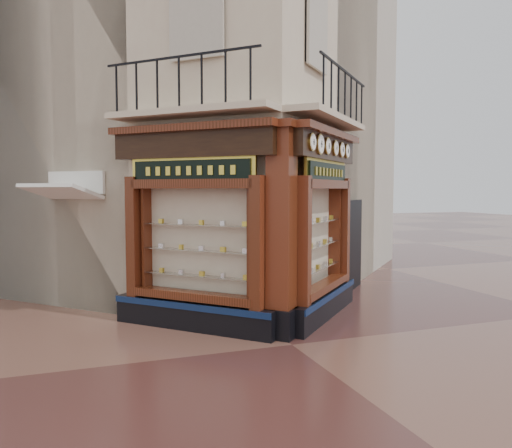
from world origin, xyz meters
name	(u,v)px	position (x,y,z in m)	size (l,w,h in m)	color
ground	(292,345)	(0.00, 0.00, 0.00)	(80.00, 80.00, 0.00)	#43221F
main_building	(205,74)	(0.00, 6.16, 6.00)	(8.00, 8.00, 12.00)	beige
neighbour_left	(110,102)	(-2.47, 8.63, 5.50)	(8.00, 8.00, 11.00)	#B7B0A0
neighbour_right	(258,110)	(2.47, 8.63, 5.50)	(8.00, 8.00, 11.00)	#B7B0A0
shopfront_left	(193,229)	(-1.41, 1.57, 1.98)	(2.86, 2.86, 3.98)	black
shopfront_right	(323,225)	(1.41, 1.57, 1.98)	(2.86, 2.86, 3.98)	black
corner_pilaster	(281,233)	(0.00, 0.50, 1.95)	(0.85, 0.85, 3.98)	black
balcony	(263,115)	(0.00, 1.49, 4.22)	(5.94, 2.97, 1.03)	beige
clock_a	(312,142)	(0.61, 0.51, 3.62)	(0.28, 0.28, 0.34)	#A98738
clock_b	(320,144)	(0.95, 0.84, 3.62)	(0.32, 0.32, 0.41)	#A98738
clock_c	(327,146)	(1.29, 1.19, 3.62)	(0.28, 0.28, 0.35)	#A98738
clock_d	(335,148)	(1.69, 1.58, 3.62)	(0.27, 0.27, 0.33)	#A98738
clock_e	(342,150)	(2.04, 1.93, 3.62)	(0.28, 0.28, 0.34)	#A98738
clock_f	(347,151)	(2.35, 2.25, 3.62)	(0.27, 0.27, 0.33)	#A98738
awning	(64,315)	(-3.85, 3.64, 0.00)	(1.61, 0.97, 0.08)	silver
signboard_left	(191,171)	(-1.46, 1.51, 3.10)	(1.99, 1.99, 0.53)	gold
signboard_right	(327,172)	(1.46, 1.51, 3.10)	(1.90, 1.90, 0.51)	gold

